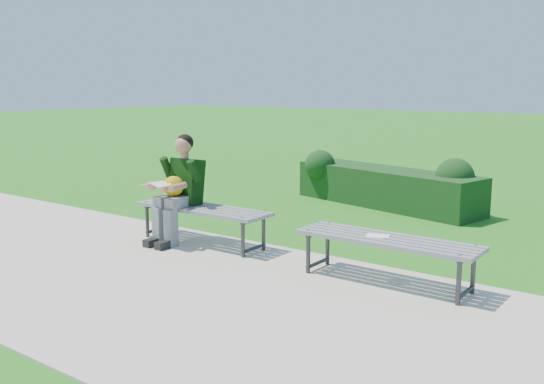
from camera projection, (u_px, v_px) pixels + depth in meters
ground at (268, 245)px, 7.36m from camera, size 80.00×80.00×0.00m
walkway at (161, 281)px, 5.97m from camera, size 30.00×3.50×0.02m
hedge at (387, 185)px, 9.72m from camera, size 3.32×1.52×0.86m
bench_left at (203, 211)px, 7.32m from camera, size 1.80×0.50×0.46m
bench_right at (387, 243)px, 5.83m from camera, size 1.80×0.50×0.46m
seated_boy at (179, 186)px, 7.36m from camera, size 0.56×0.76×1.31m
paper_sheet at (378, 236)px, 5.88m from camera, size 0.26×0.22×0.01m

